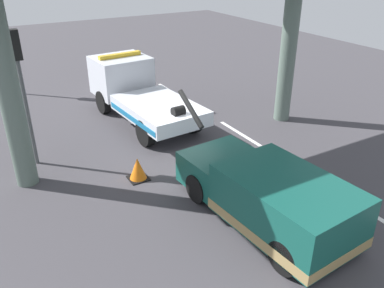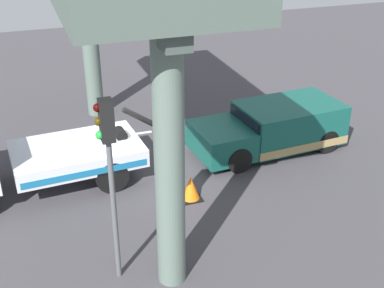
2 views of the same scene
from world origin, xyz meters
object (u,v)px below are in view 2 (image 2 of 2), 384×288
towed_van_green (274,128)px  traffic_light_near (108,154)px  tow_truck_white (10,157)px  traffic_cone_orange (191,188)px

towed_van_green → traffic_light_near: (6.45, 4.67, 2.45)m
tow_truck_white → towed_van_green: size_ratio=1.37×
towed_van_green → traffic_light_near: 8.33m
traffic_cone_orange → tow_truck_white: bearing=-22.8°
traffic_light_near → traffic_cone_orange: size_ratio=6.08×
tow_truck_white → traffic_cone_orange: (-4.84, 2.04, -0.85)m
tow_truck_white → towed_van_green: (-8.60, -0.06, -0.42)m
towed_van_green → traffic_cone_orange: towed_van_green is taller
tow_truck_white → traffic_light_near: traffic_light_near is taller
traffic_light_near → tow_truck_white: bearing=-65.0°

